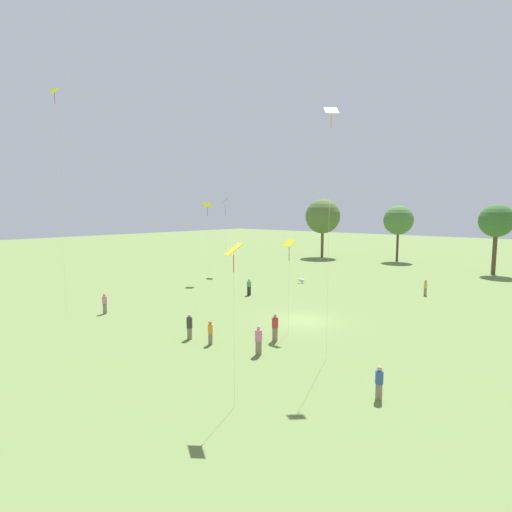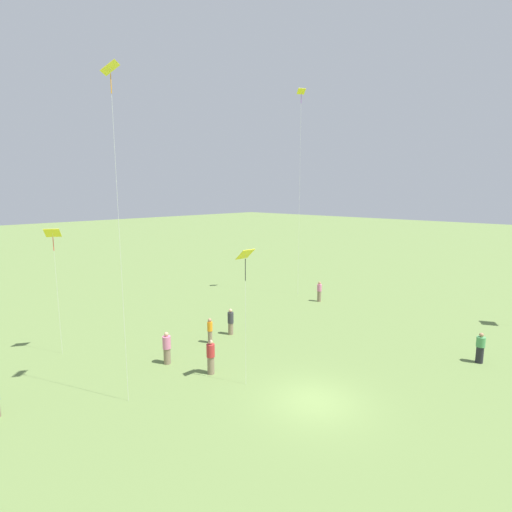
{
  "view_description": "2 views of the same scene",
  "coord_description": "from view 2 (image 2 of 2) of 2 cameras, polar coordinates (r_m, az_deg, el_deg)",
  "views": [
    {
      "loc": [
        17.68,
        -26.42,
        8.84
      ],
      "look_at": [
        0.53,
        -6.56,
        5.86
      ],
      "focal_mm": 28.0,
      "sensor_mm": 36.0,
      "label": 1
    },
    {
      "loc": [
        14.18,
        9.71,
        9.51
      ],
      "look_at": [
        -1.36,
        -4.94,
        6.04
      ],
      "focal_mm": 28.0,
      "sensor_mm": 36.0,
      "label": 2
    }
  ],
  "objects": [
    {
      "name": "ground_plane",
      "position": [
        19.64,
        8.29,
        -19.84
      ],
      "size": [
        240.0,
        240.0,
        0.0
      ],
      "primitive_type": "plane",
      "color": "olive"
    },
    {
      "name": "person_0",
      "position": [
        27.13,
        -3.65,
        -9.35
      ],
      "size": [
        0.49,
        0.49,
        1.78
      ],
      "rotation": [
        0.0,
        0.0,
        0.27
      ],
      "color": "#847056",
      "rests_on": "ground_plane"
    },
    {
      "name": "person_2",
      "position": [
        26.09,
        29.38,
        -11.4
      ],
      "size": [
        0.64,
        0.64,
        1.74
      ],
      "rotation": [
        0.0,
        0.0,
        3.71
      ],
      "color": "#232328",
      "rests_on": "ground_plane"
    },
    {
      "name": "person_3",
      "position": [
        25.83,
        -6.6,
        -10.52
      ],
      "size": [
        0.45,
        0.45,
        1.61
      ],
      "rotation": [
        0.0,
        0.0,
        2.08
      ],
      "color": "#847056",
      "rests_on": "ground_plane"
    },
    {
      "name": "person_5",
      "position": [
        23.27,
        -12.62,
        -12.72
      ],
      "size": [
        0.61,
        0.61,
        1.84
      ],
      "rotation": [
        0.0,
        0.0,
        5.22
      ],
      "color": "#847056",
      "rests_on": "ground_plane"
    },
    {
      "name": "person_6",
      "position": [
        35.33,
        9.03,
        -5.05
      ],
      "size": [
        0.55,
        0.55,
        1.77
      ],
      "rotation": [
        0.0,
        0.0,
        0.96
      ],
      "color": "#847056",
      "rests_on": "ground_plane"
    },
    {
      "name": "person_7",
      "position": [
        21.71,
        -6.49,
        -14.15
      ],
      "size": [
        0.57,
        0.57,
        1.87
      ],
      "rotation": [
        0.0,
        0.0,
        5.1
      ],
      "color": "#847056",
      "rests_on": "ground_plane"
    },
    {
      "name": "kite_0",
      "position": [
        18.91,
        -1.54,
        -0.52
      ],
      "size": [
        0.78,
        0.62,
        6.83
      ],
      "rotation": [
        0.0,
        0.0,
        5.45
      ],
      "color": "yellow",
      "rests_on": "ground_plane"
    },
    {
      "name": "kite_1",
      "position": [
        37.25,
        6.44,
        19.86
      ],
      "size": [
        0.88,
        0.86,
        18.28
      ],
      "rotation": [
        0.0,
        0.0,
        4.88
      ],
      "color": "yellow",
      "rests_on": "ground_plane"
    },
    {
      "name": "kite_3",
      "position": [
        25.37,
        -27.03,
        2.42
      ],
      "size": [
        1.05,
        1.0,
        7.45
      ],
      "rotation": [
        0.0,
        0.0,
        4.95
      ],
      "color": "yellow",
      "rests_on": "ground_plane"
    },
    {
      "name": "kite_4",
      "position": [
        18.44,
        -19.94,
        21.07
      ],
      "size": [
        0.96,
        0.96,
        14.65
      ],
      "rotation": [
        0.0,
        0.0,
        0.01
      ],
      "color": "yellow",
      "rests_on": "ground_plane"
    }
  ]
}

